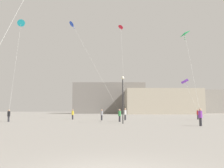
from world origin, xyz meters
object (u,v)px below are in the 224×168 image
Objects in this scene: person_in_black at (10,115)px; lamppost_west at (124,92)px; kite_violet_delta at (185,81)px; person_in_purple at (201,116)px; person_in_red at (199,114)px; building_right_hall at (198,102)px; person_in_white at (126,114)px; kite_emerald_diamond at (186,33)px; kite_cobalt_diamond at (74,27)px; kite_cyan_diamond at (22,24)px; person_in_grey at (102,114)px; building_left_hall at (110,99)px; person_in_yellow at (73,114)px; building_centre_hall at (162,102)px; person_in_green at (120,115)px; kite_crimson_diamond at (122,28)px.

lamppost_west is at bearing 21.03° from person_in_black.
person_in_purple is at bearing -102.70° from kite_violet_delta.
person_in_red is 0.06× the size of building_right_hall.
person_in_purple is at bearing 47.25° from person_in_white.
building_right_hall is at bearing 69.52° from kite_emerald_diamond.
kite_cyan_diamond reaches higher than kite_cobalt_diamond.
building_left_hall is at bearing -6.14° from person_in_grey.
person_in_yellow is 19.50m from kite_violet_delta.
person_in_purple is 0.31× the size of kite_violet_delta.
building_centre_hall is at bearing 105.23° from person_in_red.
person_in_green is 53.76m from building_centre_hall.
kite_emerald_diamond is (7.05, -11.64, -4.71)m from kite_crimson_diamond.
person_in_yellow is 0.06× the size of building_centre_hall.
person_in_red is at bearing 1.02° from person_in_purple.
person_in_purple is 15.47m from person_in_red.
person_in_red is 18.74m from kite_crimson_diamond.
building_left_hall reaches higher than person_in_grey.
building_centre_hall is at bearing -8.34° from person_in_green.
kite_violet_delta is (10.40, 4.52, 5.35)m from person_in_white.
person_in_black is 0.11× the size of kite_cyan_diamond.
person_in_grey is at bearing -128.11° from kite_crimson_diamond.
kite_violet_delta is 0.22× the size of building_centre_hall.
person_in_red is 0.91× the size of person_in_white.
person_in_grey is 0.11× the size of kite_crimson_diamond.
person_in_purple is at bearing -81.96° from building_left_hall.
kite_crimson_diamond is at bearing -119.55° from building_right_hall.
person_in_grey is 0.17× the size of kite_emerald_diamond.
person_in_purple is 1.07× the size of person_in_grey.
person_in_black is 0.11× the size of kite_crimson_diamond.
building_left_hall reaches higher than lamppost_west.
person_in_black is at bearing 98.93° from person_in_green.
building_right_hall is (26.36, 70.57, -5.82)m from kite_emerald_diamond.
kite_cobalt_diamond reaches higher than person_in_purple.
person_in_grey is 15.78m from kite_violet_delta.
kite_cobalt_diamond reaches higher than person_in_grey.
kite_violet_delta is 28.31m from kite_cyan_diamond.
kite_cobalt_diamond reaches higher than kite_emerald_diamond.
building_centre_hall reaches higher than person_in_yellow.
person_in_red is 1.01× the size of person_in_yellow.
person_in_white is at bearing -1.44° from kite_cyan_diamond.
person_in_purple is 0.12× the size of kite_crimson_diamond.
person_in_grey is 19.06m from kite_cyan_diamond.
person_in_grey is at bearing -59.78° from person_in_white.
person_in_white is (-6.61, 12.33, 0.03)m from person_in_purple.
kite_cyan_diamond is (-8.05, -1.79, 14.11)m from person_in_yellow.
person_in_grey is at bearing 108.30° from lamppost_west.
person_in_red is at bearing 120.21° from person_in_white.
person_in_yellow is at bearing -124.49° from building_right_hall.
lamppost_west is (0.22, -4.31, 2.65)m from person_in_green.
person_in_white is at bearing -149.37° from person_in_red.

